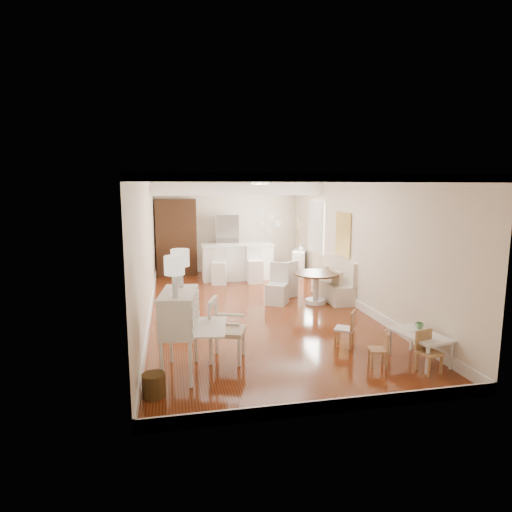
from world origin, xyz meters
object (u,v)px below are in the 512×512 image
object	(u,v)px
slip_chair_far	(286,278)
dining_table	(316,288)
kids_chair_a	(378,349)
wicker_basket	(154,385)
kids_table	(419,347)
secretary_bureau	(179,333)
kids_chair_c	(430,352)
gustavian_armchair	(227,330)
fridge	(238,244)
breakfast_counter	(237,262)
bar_stool_left	(219,267)
pantry_cabinet	(176,237)
kids_chair_b	(345,328)
slip_chair_near	(277,284)
sideboard	(299,263)
bar_stool_right	(255,265)

from	to	relation	value
slip_chair_far	dining_table	bearing A→B (deg)	99.47
kids_chair_a	slip_chair_far	world-z (taller)	slip_chair_far
wicker_basket	kids_table	world-z (taller)	kids_table
secretary_bureau	kids_chair_c	distance (m)	3.59
gustavian_armchair	wicker_basket	xyz separation A→B (m)	(-1.08, -0.98, -0.33)
wicker_basket	fridge	world-z (taller)	fridge
kids_chair_a	breakfast_counter	size ratio (longest dim) A/B	0.27
kids_chair_a	bar_stool_left	distance (m)	6.19
breakfast_counter	fridge	distance (m)	1.14
pantry_cabinet	breakfast_counter	bearing A→B (deg)	-32.43
kids_chair_b	kids_chair_c	xyz separation A→B (m)	(0.79, -1.20, -0.01)
kids_chair_c	pantry_cabinet	xyz separation A→B (m)	(-3.42, 7.87, 0.84)
kids_chair_b	kids_chair_c	world-z (taller)	kids_chair_b
slip_chair_near	sideboard	distance (m)	3.26
slip_chair_far	bar_stool_left	bearing A→B (deg)	-72.58
kids_chair_c	breakfast_counter	world-z (taller)	breakfast_counter
slip_chair_near	bar_stool_right	bearing A→B (deg)	122.13
kids_table	kids_chair_a	xyz separation A→B (m)	(-0.71, -0.05, 0.05)
secretary_bureau	wicker_basket	distance (m)	0.84
secretary_bureau	wicker_basket	world-z (taller)	secretary_bureau
sideboard	slip_chair_near	bearing A→B (deg)	-95.10
gustavian_armchair	pantry_cabinet	world-z (taller)	pantry_cabinet
wicker_basket	bar_stool_right	size ratio (longest dim) A/B	0.29
gustavian_armchair	kids_chair_b	world-z (taller)	gustavian_armchair
gustavian_armchair	kids_table	xyz separation A→B (m)	(2.87, -0.65, -0.26)
kids_chair_a	slip_chair_far	distance (m)	4.33
kids_chair_a	kids_chair_c	bearing A→B (deg)	74.85
kids_chair_b	fridge	world-z (taller)	fridge
kids_chair_c	slip_chair_far	world-z (taller)	slip_chair_far
bar_stool_right	pantry_cabinet	size ratio (longest dim) A/B	0.44
gustavian_armchair	pantry_cabinet	distance (m)	6.89
secretary_bureau	pantry_cabinet	bearing A→B (deg)	97.67
bar_stool_right	kids_table	bearing A→B (deg)	-75.78
wicker_basket	kids_chair_a	xyz separation A→B (m)	(3.24, 0.28, 0.12)
secretary_bureau	fridge	size ratio (longest dim) A/B	0.67
kids_chair_c	pantry_cabinet	bearing A→B (deg)	101.01
secretary_bureau	kids_chair_a	world-z (taller)	secretary_bureau
secretary_bureau	dining_table	bearing A→B (deg)	53.98
dining_table	bar_stool_left	bearing A→B (deg)	129.18
gustavian_armchair	breakfast_counter	bearing A→B (deg)	8.01
wicker_basket	bar_stool_left	world-z (taller)	bar_stool_left
wicker_basket	dining_table	size ratio (longest dim) A/B	0.29
kids_chair_c	pantry_cabinet	distance (m)	8.62
slip_chair_far	kids_table	bearing A→B (deg)	78.32
dining_table	slip_chair_near	bearing A→B (deg)	173.16
gustavian_armchair	breakfast_counter	world-z (taller)	breakfast_counter
bar_stool_left	bar_stool_right	world-z (taller)	bar_stool_right
kids_table	kids_chair_b	size ratio (longest dim) A/B	1.40
dining_table	sideboard	distance (m)	3.09
wicker_basket	fridge	xyz separation A→B (m)	(2.35, 7.78, 0.75)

